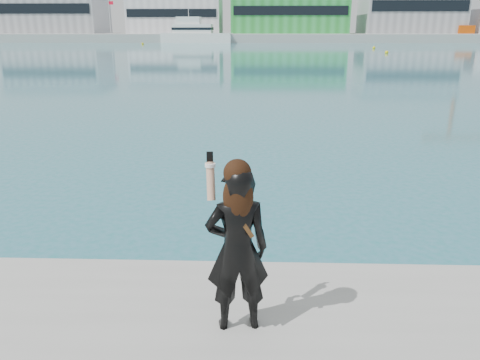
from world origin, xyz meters
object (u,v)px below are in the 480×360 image
object	(u,v)px
motor_yacht	(195,33)
buoy_extra	(374,49)
buoy_far	(143,45)
woman	(237,245)
buoy_near	(387,53)

from	to	relation	value
motor_yacht	buoy_extra	distance (m)	47.03
buoy_far	woman	distance (m)	102.86
buoy_near	buoy_far	world-z (taller)	same
motor_yacht	buoy_extra	world-z (taller)	motor_yacht
motor_yacht	buoy_near	distance (m)	57.48
buoy_far	buoy_extra	size ratio (longest dim) A/B	1.00
buoy_extra	buoy_far	bearing A→B (deg)	156.52
motor_yacht	buoy_near	xyz separation A→B (m)	(33.02, -46.99, -2.17)
buoy_near	woman	distance (m)	67.52
motor_yacht	buoy_far	xyz separation A→B (m)	(-9.79, -12.01, -2.17)
buoy_far	woman	world-z (taller)	woman
motor_yacht	buoy_far	world-z (taller)	motor_yacht
motor_yacht	woman	size ratio (longest dim) A/B	10.13
buoy_far	buoy_extra	world-z (taller)	same
buoy_near	buoy_far	bearing A→B (deg)	140.75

